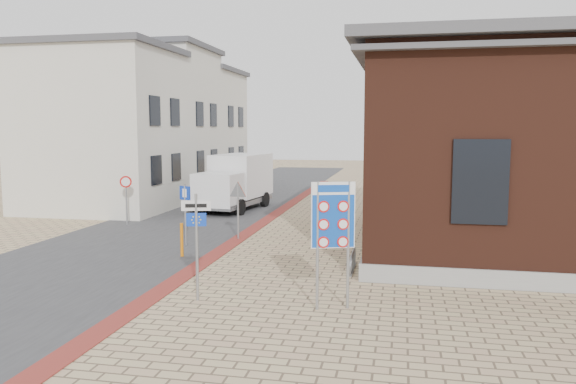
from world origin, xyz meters
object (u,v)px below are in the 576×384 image
Objects in this scene: box_truck at (236,181)px; parking_sign at (185,205)px; border_sign at (333,218)px; essen_sign at (197,230)px; sedan at (214,198)px; bollard at (182,240)px.

parking_sign is at bearing -76.42° from box_truck.
border_sign reaches higher than parking_sign.
border_sign is 3.32m from essen_sign.
parking_sign is (1.95, -8.70, 0.85)m from sedan.
box_truck is 10.87m from bollard.
border_sign is 8.51m from parking_sign.
sedan is 10.70m from bollard.
sedan is 8.96m from parking_sign.
box_truck is (1.08, 0.34, 0.83)m from sedan.
essen_sign is 1.19× the size of parking_sign.
parking_sign is at bearing 107.69° from bollard.
bollard is (1.41, -10.74, -0.90)m from box_truck.
box_truck reaches higher than bollard.
box_truck is 15.46m from essen_sign.
box_truck is at bearing 96.73° from border_sign.
sedan is 3.43× the size of bollard.
sedan is at bearing -154.52° from box_truck.
border_sign is (6.87, -15.04, 0.68)m from box_truck.
sedan is 16.78m from border_sign.
parking_sign is (-2.70, 6.00, -0.27)m from essen_sign.
essen_sign is at bearing -43.16° from parking_sign.
sedan reaches higher than bollard.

